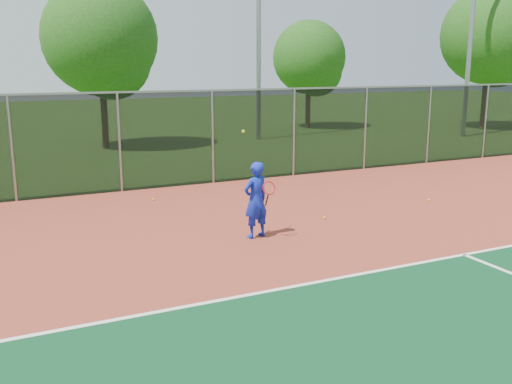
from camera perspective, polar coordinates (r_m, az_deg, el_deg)
court_apron at (r=10.47m, az=16.17°, el=-9.27°), size 30.00×20.00×0.02m
fence_back at (r=18.54m, az=-4.37°, el=5.61°), size 30.00×0.06×3.03m
tennis_player at (r=12.67m, az=-0.02°, el=-0.79°), size 0.71×0.69×2.43m
practice_ball_1 at (r=16.94m, az=16.90°, el=-0.77°), size 0.07×0.07×0.07m
practice_ball_3 at (r=16.56m, az=-10.22°, el=-0.72°), size 0.07×0.07×0.07m
practice_ball_4 at (r=14.45m, az=6.85°, el=-2.58°), size 0.07×0.07×0.07m
tree_back_left at (r=27.11m, az=-15.07°, el=14.14°), size 5.12×5.12×7.52m
tree_back_mid at (r=35.07m, az=5.51°, el=12.93°), size 4.36×4.36×6.40m
tree_back_right at (r=37.08m, az=22.49°, el=13.86°), size 5.64×5.64×8.28m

